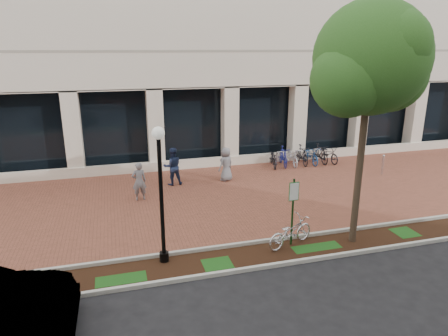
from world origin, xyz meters
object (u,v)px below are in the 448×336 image
object	(u,v)px
parking_sign	(293,203)
pedestrian_left	(139,181)
bike_rack_cluster	(302,156)
locked_bicycle	(290,232)
pedestrian_right	(226,164)
bollard	(383,165)
street_tree	(371,65)
lamppost	(161,188)
pedestrian_mid	(173,166)

from	to	relation	value
parking_sign	pedestrian_left	xyz separation A→B (m)	(-4.41, 5.43, -0.63)
bike_rack_cluster	locked_bicycle	bearing A→B (deg)	-110.73
pedestrian_right	bollard	xyz separation A→B (m)	(7.85, -1.24, -0.29)
parking_sign	street_tree	xyz separation A→B (m)	(2.12, -0.28, 4.21)
lamppost	pedestrian_left	bearing A→B (deg)	93.20
locked_bicycle	bike_rack_cluster	world-z (taller)	bike_rack_cluster
pedestrian_right	pedestrian_mid	bearing A→B (deg)	-31.01
pedestrian_left	bollard	bearing A→B (deg)	175.68
pedestrian_left	pedestrian_mid	bearing A→B (deg)	-141.72
pedestrian_mid	pedestrian_left	bearing A→B (deg)	40.12
pedestrian_left	bike_rack_cluster	size ratio (longest dim) A/B	0.39
pedestrian_right	bollard	size ratio (longest dim) A/B	1.58
bollard	pedestrian_right	bearing A→B (deg)	170.99
pedestrian_left	bike_rack_cluster	bearing A→B (deg)	-166.67
street_tree	pedestrian_mid	bearing A→B (deg)	123.87
street_tree	bike_rack_cluster	distance (m)	10.45
pedestrian_right	bollard	distance (m)	7.95
bollard	bike_rack_cluster	world-z (taller)	bike_rack_cluster
pedestrian_left	pedestrian_mid	size ratio (longest dim) A/B	0.92
pedestrian_mid	bike_rack_cluster	size ratio (longest dim) A/B	0.42
bike_rack_cluster	street_tree	bearing A→B (deg)	-97.78
lamppost	pedestrian_mid	world-z (taller)	lamppost
lamppost	locked_bicycle	world-z (taller)	lamppost
lamppost	pedestrian_right	distance (m)	8.00
street_tree	locked_bicycle	xyz separation A→B (m)	(-2.18, 0.25, -5.18)
pedestrian_left	pedestrian_right	size ratio (longest dim) A/B	1.00
street_tree	pedestrian_left	xyz separation A→B (m)	(-6.53, 5.71, -4.84)
pedestrian_right	bike_rack_cluster	size ratio (longest dim) A/B	0.39
parking_sign	locked_bicycle	bearing A→B (deg)	-154.00
pedestrian_mid	bike_rack_cluster	distance (m)	7.48
lamppost	street_tree	world-z (taller)	street_tree
parking_sign	lamppost	bearing A→B (deg)	177.22
lamppost	bike_rack_cluster	xyz separation A→B (m)	(8.67, 8.39, -1.83)
bike_rack_cluster	pedestrian_mid	bearing A→B (deg)	-160.90
bollard	bike_rack_cluster	bearing A→B (deg)	137.55
street_tree	pedestrian_mid	size ratio (longest dim) A/B	4.25
bike_rack_cluster	pedestrian_left	bearing A→B (deg)	-153.52
street_tree	pedestrian_right	distance (m)	8.97
street_tree	locked_bicycle	world-z (taller)	street_tree
pedestrian_mid	bike_rack_cluster	xyz separation A→B (m)	(7.32, 1.47, -0.39)
lamppost	pedestrian_right	xyz separation A→B (m)	(3.90, 6.82, -1.51)
bollard	bike_rack_cluster	size ratio (longest dim) A/B	0.25
parking_sign	lamppost	size ratio (longest dim) A/B	0.55
pedestrian_right	bike_rack_cluster	distance (m)	5.03
lamppost	pedestrian_right	bearing A→B (deg)	60.26
parking_sign	lamppost	world-z (taller)	lamppost
pedestrian_left	pedestrian_mid	world-z (taller)	pedestrian_mid
parking_sign	bollard	size ratio (longest dim) A/B	2.18
lamppost	pedestrian_left	world-z (taller)	lamppost
pedestrian_right	bike_rack_cluster	bearing A→B (deg)	169.53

